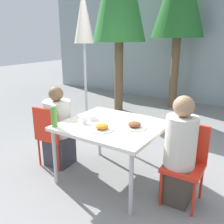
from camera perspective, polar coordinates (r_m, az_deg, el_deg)
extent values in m
plane|color=gray|center=(3.30, 0.00, -14.93)|extent=(24.00, 24.00, 0.00)
cube|color=#89999E|center=(6.98, 20.98, 13.99)|extent=(10.00, 0.20, 3.00)
cube|color=silver|center=(2.98, 0.00, -3.12)|extent=(1.16, 1.04, 0.04)
cylinder|color=#B7B7B7|center=(3.11, -12.94, -10.09)|extent=(0.04, 0.04, 0.70)
cylinder|color=#B7B7B7|center=(2.56, 4.39, -16.19)|extent=(0.04, 0.04, 0.70)
cylinder|color=#B7B7B7|center=(3.74, -2.89, -4.89)|extent=(0.04, 0.04, 0.70)
cylinder|color=#B7B7B7|center=(3.29, 12.17, -8.49)|extent=(0.04, 0.04, 0.70)
cube|color=red|center=(3.57, -12.68, -5.31)|extent=(0.43, 0.43, 0.04)
cube|color=red|center=(3.36, -14.94, -2.69)|extent=(0.40, 0.07, 0.42)
cylinder|color=red|center=(3.87, -12.77, -6.98)|extent=(0.03, 0.03, 0.40)
cylinder|color=red|center=(3.67, -8.69, -8.10)|extent=(0.03, 0.03, 0.40)
cylinder|color=red|center=(3.65, -16.26, -8.81)|extent=(0.03, 0.03, 0.40)
cylinder|color=red|center=(3.44, -12.11, -10.15)|extent=(0.03, 0.03, 0.40)
cube|color=#383842|center=(3.62, -11.87, -8.37)|extent=(0.35, 0.35, 0.44)
cylinder|color=beige|center=(3.45, -12.33, -1.43)|extent=(0.36, 0.36, 0.49)
sphere|color=brown|center=(3.35, -12.70, 4.08)|extent=(0.19, 0.19, 0.19)
cube|color=red|center=(2.79, 15.96, -12.17)|extent=(0.41, 0.41, 0.04)
cube|color=red|center=(2.85, 17.36, -6.51)|extent=(0.40, 0.05, 0.42)
cylinder|color=red|center=(2.74, 18.12, -18.45)|extent=(0.03, 0.03, 0.40)
cylinder|color=red|center=(2.81, 11.10, -16.85)|extent=(0.03, 0.03, 0.40)
cylinder|color=red|center=(3.02, 19.75, -14.99)|extent=(0.03, 0.03, 0.40)
cylinder|color=red|center=(3.08, 13.42, -13.66)|extent=(0.03, 0.03, 0.40)
cube|color=#473D33|center=(2.90, 14.66, -15.38)|extent=(0.30, 0.30, 0.44)
cylinder|color=beige|center=(2.68, 15.44, -6.53)|extent=(0.33, 0.33, 0.54)
sphere|color=#9E7556|center=(2.56, 16.10, 1.26)|extent=(0.21, 0.21, 0.21)
cylinder|color=#333333|center=(4.71, -5.70, -4.48)|extent=(0.36, 0.36, 0.05)
cylinder|color=#BCBCBC|center=(4.41, -6.17, 10.37)|extent=(0.04, 0.04, 2.48)
cone|color=beige|center=(4.39, -6.53, 20.95)|extent=(0.33, 0.33, 0.85)
cylinder|color=white|center=(2.79, -2.32, -3.99)|extent=(0.27, 0.27, 0.01)
ellipsoid|color=orange|center=(2.78, -2.33, -3.28)|extent=(0.15, 0.15, 0.06)
cylinder|color=white|center=(2.86, 5.14, -3.50)|extent=(0.27, 0.27, 0.01)
ellipsoid|color=brown|center=(2.85, 5.16, -2.81)|extent=(0.15, 0.15, 0.06)
cylinder|color=#51A338|center=(2.93, -13.09, -1.07)|extent=(0.07, 0.07, 0.24)
cylinder|color=white|center=(2.89, -13.26, 1.35)|extent=(0.05, 0.05, 0.02)
cylinder|color=white|center=(3.00, -6.34, -1.90)|extent=(0.08, 0.08, 0.08)
cylinder|color=white|center=(3.13, -4.78, -1.22)|extent=(0.14, 0.14, 0.06)
cylinder|color=brown|center=(6.39, 14.04, 8.53)|extent=(0.20, 0.20, 1.70)
cylinder|color=brown|center=(5.95, 1.55, 8.00)|extent=(0.20, 0.20, 1.61)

